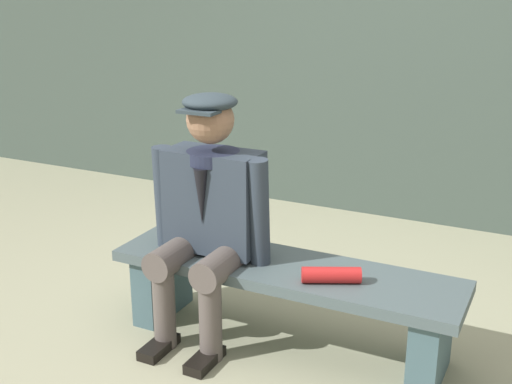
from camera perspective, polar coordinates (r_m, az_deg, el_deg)
ground_plane at (r=3.37m, az=2.42°, el=-13.06°), size 30.00×30.00×0.00m
bench at (r=3.23m, az=2.49°, el=-8.48°), size 1.72×0.46×0.43m
seated_man at (r=3.20m, az=-4.23°, el=-1.44°), size 0.64×0.59×1.24m
rolled_magazine at (r=3.00m, az=6.60°, el=-7.22°), size 0.28×0.18×0.08m
stadium_wall at (r=5.01m, az=12.99°, el=10.93°), size 12.00×0.24×2.34m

